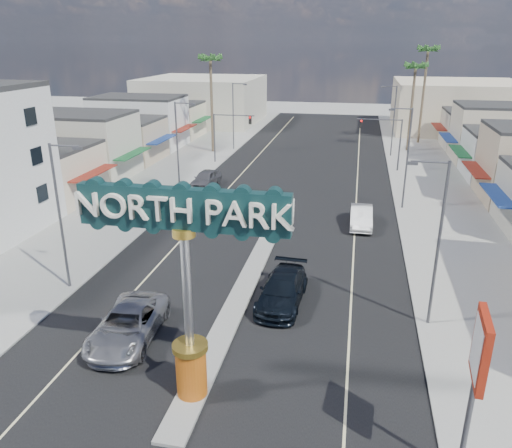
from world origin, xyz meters
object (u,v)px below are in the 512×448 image
at_px(streetlight_r_mid, 406,154).
at_px(streetlight_r_near, 436,237).
at_px(palm_right_far, 428,55).
at_px(suv_right, 282,290).
at_px(palm_left_far, 210,64).
at_px(suv_left, 128,324).
at_px(palm_right_mid, 415,71).
at_px(bank_pylon_sign, 479,358).
at_px(gateway_sign, 186,272).
at_px(streetlight_l_mid, 179,144).
at_px(car_parked_right, 361,217).
at_px(streetlight_l_far, 234,113).
at_px(streetlight_r_far, 393,117).
at_px(traffic_signal_right, 384,134).
at_px(car_parked_left, 206,179).
at_px(traffic_signal_left, 229,129).
at_px(streetlight_l_near, 61,210).

bearing_deg(streetlight_r_mid, streetlight_r_near, -90.00).
xyz_separation_m(palm_right_far, suv_right, (-12.45, -51.26, -11.54)).
height_order(palm_left_far, suv_left, palm_left_far).
distance_m(palm_right_mid, palm_right_far, 6.57).
height_order(palm_right_mid, palm_right_far, palm_right_far).
xyz_separation_m(palm_left_far, bank_pylon_sign, (23.49, -50.11, -6.63)).
height_order(gateway_sign, streetlight_l_mid, gateway_sign).
height_order(streetlight_l_mid, bank_pylon_sign, streetlight_l_mid).
xyz_separation_m(streetlight_l_mid, car_parked_right, (17.38, -5.33, -4.25)).
bearing_deg(suv_right, streetlight_l_far, 110.03).
xyz_separation_m(gateway_sign, palm_right_mid, (13.00, 54.02, 4.67)).
bearing_deg(streetlight_r_far, palm_right_far, 65.45).
distance_m(traffic_signal_right, suv_right, 34.08).
xyz_separation_m(streetlight_r_near, palm_right_far, (4.57, 52.00, 7.32)).
relative_size(gateway_sign, suv_right, 1.56).
xyz_separation_m(palm_left_far, car_parked_left, (4.06, -16.63, -10.64)).
bearing_deg(streetlight_r_far, streetlight_r_near, -90.00).
height_order(streetlight_l_far, palm_right_mid, palm_right_mid).
xyz_separation_m(traffic_signal_left, palm_right_far, (24.18, 18.01, 8.11)).
bearing_deg(streetlight_r_near, palm_right_far, 84.98).
height_order(palm_right_far, suv_right, palm_right_far).
xyz_separation_m(streetlight_l_far, suv_left, (5.88, -46.51, -4.20)).
bearing_deg(streetlight_l_mid, traffic_signal_left, 84.90).
distance_m(palm_right_far, car_parked_left, 39.06).
height_order(streetlight_l_near, palm_right_mid, palm_right_mid).
bearing_deg(traffic_signal_left, palm_right_mid, 28.42).
height_order(traffic_signal_right, palm_right_far, palm_right_far).
xyz_separation_m(traffic_signal_left, palm_left_far, (-3.82, 6.01, 7.22)).
relative_size(streetlight_r_mid, streetlight_r_far, 1.00).
bearing_deg(palm_right_far, streetlight_r_far, -114.55).
height_order(traffic_signal_right, bank_pylon_sign, bank_pylon_sign).
bearing_deg(gateway_sign, streetlight_l_mid, 110.42).
xyz_separation_m(car_parked_left, car_parked_right, (15.89, -8.70, -0.04)).
bearing_deg(palm_right_mid, palm_left_far, -167.01).
bearing_deg(streetlight_r_near, palm_right_mid, 86.81).
bearing_deg(streetlight_r_near, streetlight_l_near, 180.00).
bearing_deg(traffic_signal_left, streetlight_r_near, -60.01).
bearing_deg(streetlight_r_near, streetlight_l_far, 116.42).
xyz_separation_m(streetlight_l_near, car_parked_right, (17.38, 14.67, -4.25)).
xyz_separation_m(streetlight_l_mid, palm_right_far, (25.43, 32.00, 7.32)).
relative_size(streetlight_l_near, streetlight_r_near, 1.00).
bearing_deg(traffic_signal_left, car_parked_right, -50.15).
relative_size(streetlight_l_far, palm_right_mid, 0.74).
xyz_separation_m(streetlight_l_far, palm_right_far, (25.43, 10.00, 7.32)).
bearing_deg(palm_right_far, traffic_signal_left, -143.33).
xyz_separation_m(suv_left, bank_pylon_sign, (15.05, -5.60, 4.00)).
distance_m(car_parked_left, car_parked_right, 18.11).
distance_m(streetlight_l_near, bank_pylon_sign, 23.24).
bearing_deg(suv_left, palm_left_far, 96.65).
height_order(palm_right_mid, suv_right, palm_right_mid).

